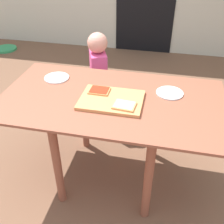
{
  "coord_description": "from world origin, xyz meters",
  "views": [
    {
      "loc": [
        0.33,
        -1.5,
        1.71
      ],
      "look_at": [
        0.0,
        0.0,
        0.64
      ],
      "focal_mm": 42.89,
      "sensor_mm": 36.0,
      "label": 1
    }
  ],
  "objects_px": {
    "pizza_slice_near_right": "(124,105)",
    "garden_hose_coil": "(6,49)",
    "cutting_board": "(111,100)",
    "plate_white_left": "(57,78)",
    "pizza_slice_far_left": "(99,90)",
    "child_left": "(98,75)",
    "plate_white_right": "(170,93)",
    "dining_table": "(111,113)"
  },
  "relations": [
    {
      "from": "plate_white_left",
      "to": "child_left",
      "type": "relative_size",
      "value": 0.2
    },
    {
      "from": "dining_table",
      "to": "cutting_board",
      "type": "xyz_separation_m",
      "value": [
        0.01,
        -0.04,
        0.13
      ]
    },
    {
      "from": "plate_white_right",
      "to": "child_left",
      "type": "relative_size",
      "value": 0.2
    },
    {
      "from": "plate_white_left",
      "to": "child_left",
      "type": "xyz_separation_m",
      "value": [
        0.19,
        0.51,
        -0.2
      ]
    },
    {
      "from": "pizza_slice_far_left",
      "to": "garden_hose_coil",
      "type": "xyz_separation_m",
      "value": [
        -2.24,
        2.28,
        -0.77
      ]
    },
    {
      "from": "plate_white_left",
      "to": "child_left",
      "type": "distance_m",
      "value": 0.58
    },
    {
      "from": "cutting_board",
      "to": "plate_white_right",
      "type": "distance_m",
      "value": 0.42
    },
    {
      "from": "dining_table",
      "to": "child_left",
      "type": "xyz_separation_m",
      "value": [
        -0.28,
        0.7,
        -0.08
      ]
    },
    {
      "from": "pizza_slice_far_left",
      "to": "plate_white_left",
      "type": "height_order",
      "value": "pizza_slice_far_left"
    },
    {
      "from": "dining_table",
      "to": "pizza_slice_far_left",
      "type": "height_order",
      "value": "pizza_slice_far_left"
    },
    {
      "from": "dining_table",
      "to": "plate_white_right",
      "type": "xyz_separation_m",
      "value": [
        0.38,
        0.15,
        0.13
      ]
    },
    {
      "from": "cutting_board",
      "to": "plate_white_right",
      "type": "height_order",
      "value": "cutting_board"
    },
    {
      "from": "pizza_slice_far_left",
      "to": "plate_white_left",
      "type": "xyz_separation_m",
      "value": [
        -0.38,
        0.16,
        -0.02
      ]
    },
    {
      "from": "pizza_slice_near_right",
      "to": "plate_white_right",
      "type": "height_order",
      "value": "pizza_slice_near_right"
    },
    {
      "from": "cutting_board",
      "to": "plate_white_right",
      "type": "bearing_deg",
      "value": 26.38
    },
    {
      "from": "plate_white_left",
      "to": "garden_hose_coil",
      "type": "relative_size",
      "value": 0.53
    },
    {
      "from": "pizza_slice_near_right",
      "to": "plate_white_right",
      "type": "distance_m",
      "value": 0.38
    },
    {
      "from": "plate_white_right",
      "to": "child_left",
      "type": "height_order",
      "value": "child_left"
    },
    {
      "from": "child_left",
      "to": "garden_hose_coil",
      "type": "relative_size",
      "value": 2.72
    },
    {
      "from": "pizza_slice_near_right",
      "to": "child_left",
      "type": "bearing_deg",
      "value": 115.61
    },
    {
      "from": "pizza_slice_far_left",
      "to": "child_left",
      "type": "distance_m",
      "value": 0.73
    },
    {
      "from": "cutting_board",
      "to": "pizza_slice_far_left",
      "type": "distance_m",
      "value": 0.13
    },
    {
      "from": "dining_table",
      "to": "garden_hose_coil",
      "type": "relative_size",
      "value": 4.31
    },
    {
      "from": "pizza_slice_near_right",
      "to": "plate_white_left",
      "type": "distance_m",
      "value": 0.65
    },
    {
      "from": "cutting_board",
      "to": "pizza_slice_far_left",
      "type": "bearing_deg",
      "value": 143.51
    },
    {
      "from": "child_left",
      "to": "plate_white_right",
      "type": "bearing_deg",
      "value": -39.75
    },
    {
      "from": "pizza_slice_far_left",
      "to": "child_left",
      "type": "bearing_deg",
      "value": 105.78
    },
    {
      "from": "dining_table",
      "to": "pizza_slice_near_right",
      "type": "relative_size",
      "value": 10.21
    },
    {
      "from": "pizza_slice_far_left",
      "to": "garden_hose_coil",
      "type": "relative_size",
      "value": 0.4
    },
    {
      "from": "plate_white_left",
      "to": "child_left",
      "type": "bearing_deg",
      "value": 69.36
    },
    {
      "from": "pizza_slice_near_right",
      "to": "child_left",
      "type": "xyz_separation_m",
      "value": [
        -0.39,
        0.81,
        -0.23
      ]
    },
    {
      "from": "dining_table",
      "to": "child_left",
      "type": "height_order",
      "value": "child_left"
    },
    {
      "from": "pizza_slice_near_right",
      "to": "pizza_slice_far_left",
      "type": "bearing_deg",
      "value": 143.79
    },
    {
      "from": "pizza_slice_near_right",
      "to": "garden_hose_coil",
      "type": "relative_size",
      "value": 0.42
    },
    {
      "from": "pizza_slice_near_right",
      "to": "garden_hose_coil",
      "type": "bearing_deg",
      "value": 135.19
    },
    {
      "from": "pizza_slice_near_right",
      "to": "child_left",
      "type": "distance_m",
      "value": 0.93
    },
    {
      "from": "pizza_slice_far_left",
      "to": "plate_white_right",
      "type": "height_order",
      "value": "pizza_slice_far_left"
    },
    {
      "from": "cutting_board",
      "to": "child_left",
      "type": "bearing_deg",
      "value": 111.38
    },
    {
      "from": "child_left",
      "to": "garden_hose_coil",
      "type": "distance_m",
      "value": 2.67
    },
    {
      "from": "plate_white_right",
      "to": "child_left",
      "type": "xyz_separation_m",
      "value": [
        -0.66,
        0.55,
        -0.2
      ]
    },
    {
      "from": "cutting_board",
      "to": "pizza_slice_near_right",
      "type": "relative_size",
      "value": 2.78
    },
    {
      "from": "pizza_slice_near_right",
      "to": "garden_hose_coil",
      "type": "distance_m",
      "value": 3.53
    }
  ]
}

